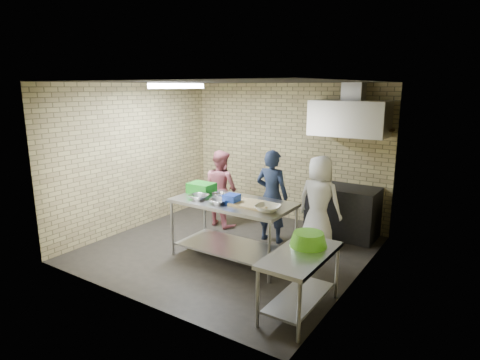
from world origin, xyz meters
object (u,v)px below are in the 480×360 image
object	(u,v)px
bottle_green	(379,124)
man_navy	(272,196)
prep_table	(233,230)
green_crate	(202,188)
bottle_red	(355,122)
woman_white	(319,201)
stove	(343,211)
woman_pink	(221,188)
blue_tub	(232,199)
side_counter	(300,283)
green_basin	(308,239)

from	to	relation	value
bottle_green	man_navy	bearing A→B (deg)	-140.35
prep_table	man_navy	bearing A→B (deg)	81.98
green_crate	bottle_green	world-z (taller)	bottle_green
bottle_red	woman_white	distance (m)	1.57
bottle_red	bottle_green	xyz separation A→B (m)	(0.40, 0.00, -0.01)
stove	bottle_red	size ratio (longest dim) A/B	6.67
stove	woman_pink	size ratio (longest dim) A/B	0.82
prep_table	bottle_green	xyz separation A→B (m)	(1.54, 2.14, 1.55)
blue_tub	woman_pink	size ratio (longest dim) A/B	0.14
bottle_red	woman_pink	size ratio (longest dim) A/B	0.12
side_counter	bottle_green	distance (m)	3.41
prep_table	woman_white	bearing A→B (deg)	53.94
side_counter	man_navy	xyz separation A→B (m)	(-1.40, 1.83, 0.43)
green_basin	prep_table	bearing A→B (deg)	158.49
bottle_green	woman_white	size ratio (longest dim) A/B	0.10
blue_tub	bottle_green	distance (m)	2.88
stove	woman_pink	xyz separation A→B (m)	(-2.16, -0.73, 0.28)
side_counter	man_navy	size ratio (longest dim) A/B	0.75
bottle_green	woman_white	bearing A→B (deg)	-125.06
green_crate	blue_tub	size ratio (longest dim) A/B	2.00
bottle_green	woman_white	xyz separation A→B (m)	(-0.64, -0.91, -1.25)
blue_tub	bottle_red	xyz separation A→B (m)	(1.09, 2.24, 1.03)
bottle_red	man_navy	bearing A→B (deg)	-130.74
side_counter	bottle_red	world-z (taller)	bottle_red
green_basin	stove	bearing A→B (deg)	99.76
woman_pink	green_crate	bearing A→B (deg)	122.19
green_crate	prep_table	bearing A→B (deg)	-9.73
bottle_green	woman_pink	bearing A→B (deg)	-159.72
green_basin	woman_pink	xyz separation A→B (m)	(-2.59, 1.77, -0.10)
bottle_green	woman_pink	size ratio (longest dim) A/B	0.10
bottle_red	woman_white	size ratio (longest dim) A/B	0.12
bottle_red	man_navy	world-z (taller)	bottle_red
green_crate	bottle_red	distance (m)	2.92
prep_table	green_basin	bearing A→B (deg)	-21.51
green_basin	bottle_green	distance (m)	2.98
green_crate	stove	bearing A→B (deg)	44.94
bottle_red	woman_white	world-z (taller)	bottle_red
side_counter	green_basin	distance (m)	0.52
green_crate	green_basin	bearing A→B (deg)	-17.94
green_basin	woman_pink	size ratio (longest dim) A/B	0.31
bottle_green	woman_white	world-z (taller)	bottle_green
green_basin	man_navy	size ratio (longest dim) A/B	0.29
green_crate	blue_tub	bearing A→B (deg)	-16.35
man_navy	woman_pink	bearing A→B (deg)	-12.06
woman_pink	woman_white	world-z (taller)	woman_white
green_basin	blue_tub	bearing A→B (deg)	161.25
bottle_red	prep_table	bearing A→B (deg)	-117.94
side_counter	blue_tub	xyz separation A→B (m)	(-1.49, 0.75, 0.62)
green_crate	bottle_green	bearing A→B (deg)	42.13
prep_table	man_navy	xyz separation A→B (m)	(0.14, 0.98, 0.34)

